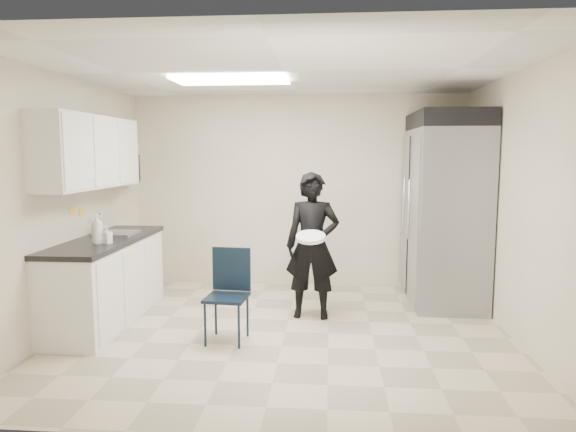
# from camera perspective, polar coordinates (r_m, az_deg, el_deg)

# --- Properties ---
(floor) EXTENTS (4.50, 4.50, 0.00)m
(floor) POSITION_cam_1_polar(r_m,az_deg,el_deg) (5.36, -0.33, -12.78)
(floor) COLOR #C2B298
(floor) RESTS_ON ground
(ceiling) EXTENTS (4.50, 4.50, 0.00)m
(ceiling) POSITION_cam_1_polar(r_m,az_deg,el_deg) (5.11, -0.35, 15.85)
(ceiling) COLOR white
(ceiling) RESTS_ON back_wall
(back_wall) EXTENTS (4.50, 0.00, 4.50)m
(back_wall) POSITION_cam_1_polar(r_m,az_deg,el_deg) (7.06, 1.08, 2.82)
(back_wall) COLOR beige
(back_wall) RESTS_ON floor
(left_wall) EXTENTS (0.00, 4.00, 4.00)m
(left_wall) POSITION_cam_1_polar(r_m,az_deg,el_deg) (5.72, -23.40, 1.27)
(left_wall) COLOR beige
(left_wall) RESTS_ON floor
(right_wall) EXTENTS (0.00, 4.00, 4.00)m
(right_wall) POSITION_cam_1_polar(r_m,az_deg,el_deg) (5.37, 24.35, 0.88)
(right_wall) COLOR beige
(right_wall) RESTS_ON floor
(ceiling_panel) EXTENTS (1.20, 0.60, 0.02)m
(ceiling_panel) POSITION_cam_1_polar(r_m,az_deg,el_deg) (5.58, -6.34, 14.75)
(ceiling_panel) COLOR white
(ceiling_panel) RESTS_ON ceiling
(lower_counter) EXTENTS (0.60, 1.90, 0.86)m
(lower_counter) POSITION_cam_1_polar(r_m,az_deg,el_deg) (5.91, -19.48, -6.95)
(lower_counter) COLOR silver
(lower_counter) RESTS_ON floor
(countertop) EXTENTS (0.64, 1.95, 0.05)m
(countertop) POSITION_cam_1_polar(r_m,az_deg,el_deg) (5.82, -19.67, -2.60)
(countertop) COLOR black
(countertop) RESTS_ON lower_counter
(sink) EXTENTS (0.42, 0.40, 0.14)m
(sink) POSITION_cam_1_polar(r_m,az_deg,el_deg) (6.04, -18.52, -2.36)
(sink) COLOR gray
(sink) RESTS_ON countertop
(faucet) EXTENTS (0.02, 0.02, 0.24)m
(faucet) POSITION_cam_1_polar(r_m,az_deg,el_deg) (6.10, -20.30, -0.92)
(faucet) COLOR silver
(faucet) RESTS_ON countertop
(upper_cabinets) EXTENTS (0.35, 1.80, 0.75)m
(upper_cabinets) POSITION_cam_1_polar(r_m,az_deg,el_deg) (5.80, -21.18, 6.64)
(upper_cabinets) COLOR silver
(upper_cabinets) RESTS_ON left_wall
(towel_dispenser) EXTENTS (0.22, 0.30, 0.35)m
(towel_dispenser) POSITION_cam_1_polar(r_m,az_deg,el_deg) (6.88, -17.42, 5.06)
(towel_dispenser) COLOR black
(towel_dispenser) RESTS_ON left_wall
(notice_sticker_left) EXTENTS (0.00, 0.12, 0.07)m
(notice_sticker_left) POSITION_cam_1_polar(r_m,az_deg,el_deg) (5.82, -22.85, 0.59)
(notice_sticker_left) COLOR yellow
(notice_sticker_left) RESTS_ON left_wall
(notice_sticker_right) EXTENTS (0.00, 0.12, 0.07)m
(notice_sticker_right) POSITION_cam_1_polar(r_m,az_deg,el_deg) (6.00, -21.95, 0.42)
(notice_sticker_right) COLOR yellow
(notice_sticker_right) RESTS_ON left_wall
(commercial_fridge) EXTENTS (0.80, 1.35, 2.10)m
(commercial_fridge) POSITION_cam_1_polar(r_m,az_deg,el_deg) (6.50, 16.98, -0.06)
(commercial_fridge) COLOR gray
(commercial_fridge) RESTS_ON floor
(fridge_compressor) EXTENTS (0.80, 1.35, 0.20)m
(fridge_compressor) POSITION_cam_1_polar(r_m,az_deg,el_deg) (6.46, 17.35, 10.11)
(fridge_compressor) COLOR black
(fridge_compressor) RESTS_ON commercial_fridge
(folding_chair) EXTENTS (0.42, 0.42, 0.87)m
(folding_chair) POSITION_cam_1_polar(r_m,az_deg,el_deg) (5.02, -6.84, -9.00)
(folding_chair) COLOR black
(folding_chair) RESTS_ON floor
(man_tuxedo) EXTENTS (0.61, 0.42, 1.61)m
(man_tuxedo) POSITION_cam_1_polar(r_m,az_deg,el_deg) (5.65, 2.73, -3.29)
(man_tuxedo) COLOR black
(man_tuxedo) RESTS_ON floor
(bucket_lid) EXTENTS (0.32, 0.32, 0.04)m
(bucket_lid) POSITION_cam_1_polar(r_m,az_deg,el_deg) (5.38, 2.54, -2.36)
(bucket_lid) COLOR silver
(bucket_lid) RESTS_ON man_tuxedo
(soap_bottle_a) EXTENTS (0.12, 0.12, 0.31)m
(soap_bottle_a) POSITION_cam_1_polar(r_m,az_deg,el_deg) (5.47, -20.42, -1.33)
(soap_bottle_a) COLOR silver
(soap_bottle_a) RESTS_ON countertop
(soap_bottle_b) EXTENTS (0.10, 0.10, 0.18)m
(soap_bottle_b) POSITION_cam_1_polar(r_m,az_deg,el_deg) (5.47, -19.51, -1.98)
(soap_bottle_b) COLOR #A1A0AC
(soap_bottle_b) RESTS_ON countertop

